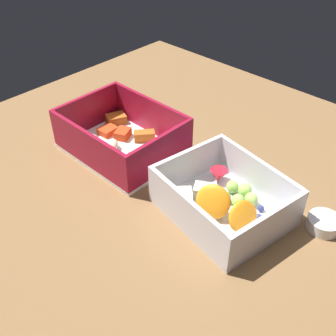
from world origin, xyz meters
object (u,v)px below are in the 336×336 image
(candy_bar, at_px, (230,161))
(paper_cup_liner, at_px, (324,223))
(fruit_bowl, at_px, (223,200))
(pasta_container, at_px, (122,139))

(candy_bar, xyz_separation_m, paper_cup_liner, (0.17, -0.03, 0.00))
(fruit_bowl, height_order, candy_bar, fruit_bowl)
(pasta_container, bearing_deg, paper_cup_liner, 11.64)
(fruit_bowl, xyz_separation_m, candy_bar, (-0.06, 0.09, -0.01))
(candy_bar, relative_size, paper_cup_liner, 1.62)
(pasta_container, xyz_separation_m, candy_bar, (0.15, 0.09, -0.02))
(pasta_container, bearing_deg, fruit_bowl, -0.28)
(candy_bar, bearing_deg, paper_cup_liner, -8.87)
(fruit_bowl, bearing_deg, pasta_container, 179.44)
(paper_cup_liner, bearing_deg, candy_bar, 171.13)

